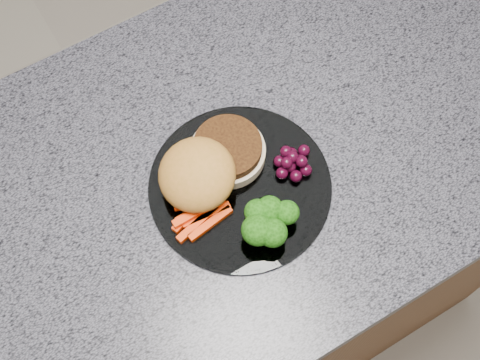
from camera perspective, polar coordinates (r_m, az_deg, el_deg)
name	(u,v)px	position (r m, az deg, el deg)	size (l,w,h in m)	color
island_cabinet	(212,270)	(1.40, -2.37, -7.69)	(1.20, 0.60, 0.86)	brown
countertop	(201,182)	(0.98, -3.36, -0.16)	(1.20, 0.60, 0.04)	#54535E
plate	(240,187)	(0.95, 0.00, -0.57)	(0.26, 0.26, 0.01)	white
burger	(208,167)	(0.93, -2.72, 1.09)	(0.20, 0.16, 0.06)	#C8B38D
carrot_sticks	(200,214)	(0.92, -3.44, -2.90)	(0.09, 0.06, 0.02)	#E83503
broccoli	(267,222)	(0.89, 2.33, -3.57)	(0.09, 0.07, 0.05)	olive
grape_bunch	(293,162)	(0.95, 4.55, 1.54)	(0.06, 0.05, 0.03)	black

